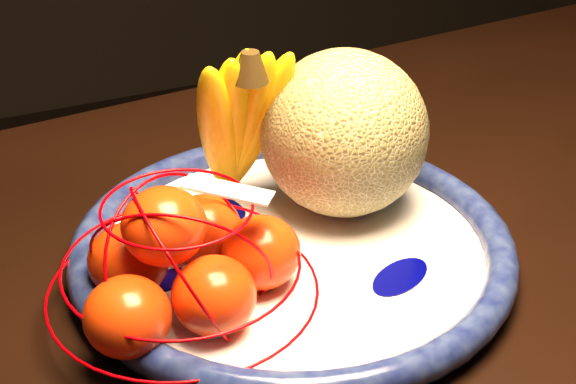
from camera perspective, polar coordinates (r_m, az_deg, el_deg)
name	(u,v)px	position (r m, az deg, el deg)	size (l,w,h in m)	color
dining_table	(385,362)	(0.83, 6.31, -10.85)	(1.67, 1.09, 0.79)	black
fruit_bowl	(292,249)	(0.80, 0.29, -3.71)	(0.40, 0.40, 0.03)	white
cantaloupe	(344,133)	(0.82, 3.66, 3.83)	(0.16, 0.16, 0.16)	olive
banana_bunch	(238,118)	(0.82, -3.28, 4.78)	(0.12, 0.11, 0.18)	yellow
mandarin_bag	(184,263)	(0.72, -6.77, -4.61)	(0.25, 0.25, 0.14)	#FF2D00
price_tag	(227,190)	(0.70, -3.94, 0.15)	(0.07, 0.03, 0.00)	white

